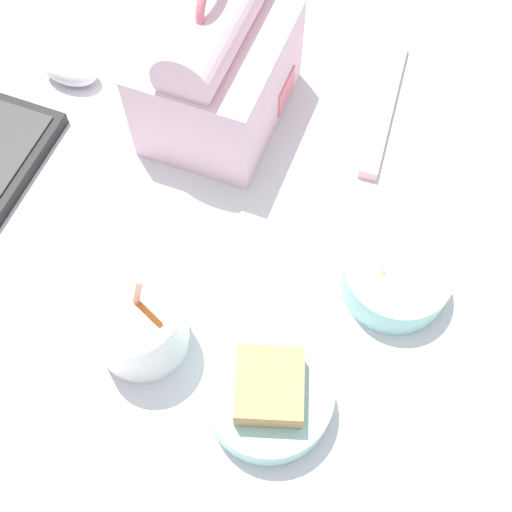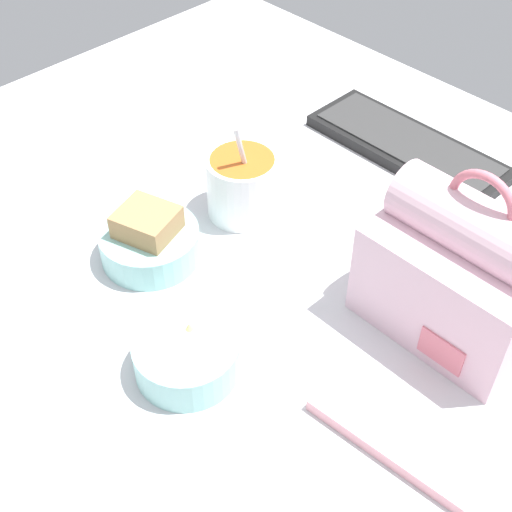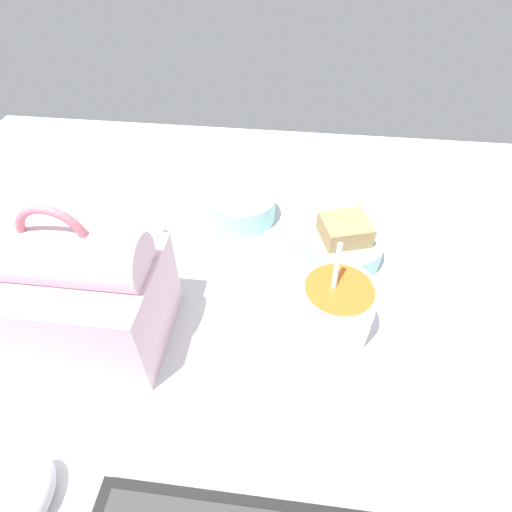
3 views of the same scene
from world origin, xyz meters
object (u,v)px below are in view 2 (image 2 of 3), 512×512
Objects in this scene: lunch_bag at (462,271)px; keyboard at (408,146)px; bento_bowl_sandwich at (149,240)px; bento_bowl_snacks at (187,355)px; chopstick_case at (403,461)px; soup_cup at (242,184)px.

keyboard is at bearing 135.64° from lunch_bag.
bento_bowl_snacks is (17.88, -8.65, -0.38)cm from bento_bowl_sandwich.
bento_bowl_sandwich reaches higher than chopstick_case.
keyboard is 2.13× the size of soup_cup.
keyboard is 35.83cm from lunch_bag.
lunch_bag is 1.85× the size of bento_bowl_snacks.
lunch_bag is 33.41cm from bento_bowl_snacks.
lunch_bag reaches higher than bento_bowl_snacks.
soup_cup reaches higher than chopstick_case.
lunch_bag reaches higher than chopstick_case.
chopstick_case is (41.18, -16.10, -4.02)cm from soup_cup.
keyboard is 1.38× the size of chopstick_case.
keyboard is at bearing 126.65° from chopstick_case.
lunch_bag is at bearing 7.33° from soup_cup.
lunch_bag reaches higher than keyboard.
bento_bowl_sandwich reaches higher than keyboard.
bento_bowl_sandwich is at bearing -96.37° from soup_cup.
lunch_bag is 0.96× the size of chopstick_case.
bento_bowl_sandwich is at bearing -102.19° from keyboard.
lunch_bag is 1.69× the size of bento_bowl_sandwich.
bento_bowl_sandwich is 19.86cm from bento_bowl_snacks.
soup_cup is 29.10cm from bento_bowl_snacks.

